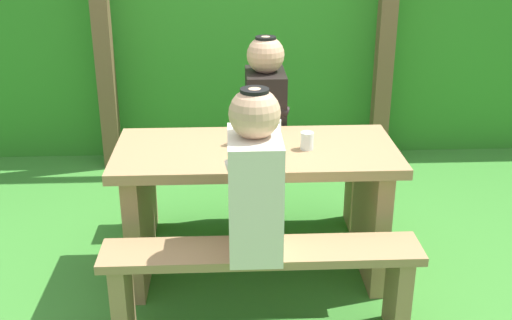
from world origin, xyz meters
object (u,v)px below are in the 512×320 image
object	(u,v)px
drinking_glass	(307,141)
bottle_right	(275,132)
bench_near	(262,274)
bench_far	(252,178)
bottle_left	(249,125)
picnic_table	(256,190)
person_black_coat	(265,104)
person_white_shirt	(255,178)
cell_phone	(252,151)

from	to	relation	value
drinking_glass	bottle_right	xyz separation A→B (m)	(-0.16, 0.01, 0.04)
bench_near	bench_far	distance (m)	1.05
bench_near	bench_far	world-z (taller)	same
bottle_right	bottle_left	bearing A→B (deg)	144.50
picnic_table	person_black_coat	size ratio (longest dim) A/B	1.95
bench_far	person_white_shirt	bearing A→B (deg)	-91.65
drinking_glass	bottle_left	bearing A→B (deg)	161.45
bench_near	bottle_left	bearing A→B (deg)	93.04
drinking_glass	cell_phone	distance (m)	0.27
picnic_table	bench_far	distance (m)	0.55
bench_near	person_white_shirt	world-z (taller)	person_white_shirt
person_white_shirt	drinking_glass	bearing A→B (deg)	60.31
picnic_table	bottle_left	xyz separation A→B (m)	(-0.03, 0.06, 0.33)
drinking_glass	cell_phone	xyz separation A→B (m)	(-0.27, -0.02, -0.04)
bench_far	bottle_left	bearing A→B (deg)	-93.88
person_white_shirt	bench_near	bearing A→B (deg)	-6.28
cell_phone	person_black_coat	bearing A→B (deg)	91.48
bench_near	cell_phone	xyz separation A→B (m)	(-0.02, 0.47, 0.40)
picnic_table	bench_far	world-z (taller)	picnic_table
person_white_shirt	person_black_coat	size ratio (longest dim) A/B	1.00
bench_far	bench_near	bearing A→B (deg)	-90.00
person_black_coat	drinking_glass	bearing A→B (deg)	-72.70
picnic_table	person_black_coat	distance (m)	0.60
bench_near	bottle_left	world-z (taller)	bottle_left
bottle_left	bottle_right	bearing A→B (deg)	-35.50
picnic_table	cell_phone	xyz separation A→B (m)	(-0.02, -0.05, 0.23)
bench_far	person_white_shirt	xyz separation A→B (m)	(-0.03, -1.04, 0.46)
bench_far	person_white_shirt	distance (m)	1.14
bench_far	person_white_shirt	size ratio (longest dim) A/B	1.95
person_white_shirt	person_black_coat	distance (m)	1.05
bench_near	cell_phone	distance (m)	0.62
drinking_glass	cell_phone	bearing A→B (deg)	-175.67
drinking_glass	person_white_shirt	bearing A→B (deg)	-119.69
bottle_left	drinking_glass	bearing A→B (deg)	-18.55
bench_far	person_black_coat	xyz separation A→B (m)	(0.08, -0.00, 0.46)
bottle_left	bench_far	bearing A→B (deg)	86.12
bench_far	cell_phone	size ratio (longest dim) A/B	10.00
bench_far	drinking_glass	size ratio (longest dim) A/B	16.06
person_white_shirt	bottle_left	xyz separation A→B (m)	(-0.00, 0.58, 0.03)
bottle_left	bottle_right	size ratio (longest dim) A/B	1.05
bench_near	bottle_right	distance (m)	0.70
person_white_shirt	drinking_glass	xyz separation A→B (m)	(0.28, 0.49, -0.02)
bench_far	person_white_shirt	world-z (taller)	person_white_shirt
picnic_table	bottle_left	distance (m)	0.33
picnic_table	bench_near	world-z (taller)	picnic_table
bench_far	bottle_right	xyz separation A→B (m)	(0.09, -0.55, 0.48)
picnic_table	bench_near	bearing A→B (deg)	-90.00
person_black_coat	person_white_shirt	bearing A→B (deg)	-95.92
bottle_right	cell_phone	bearing A→B (deg)	-166.34
bottle_left	cell_phone	distance (m)	0.15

